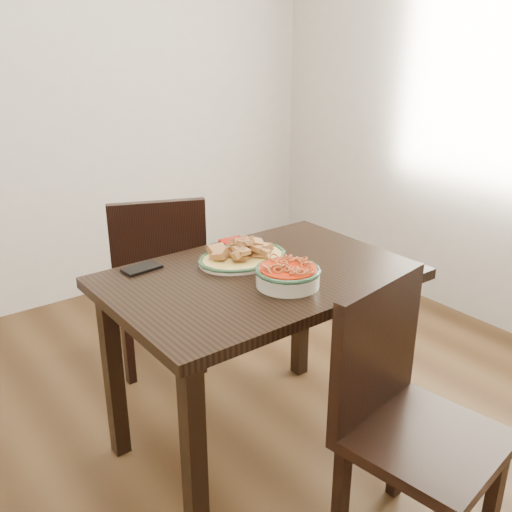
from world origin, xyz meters
TOP-DOWN VIEW (x-y plane):
  - floor at (0.00, 0.00)m, footprint 3.50×3.50m
  - wall_back at (0.00, 1.75)m, footprint 3.50×0.10m
  - dining_table at (0.08, -0.04)m, footprint 1.09×0.73m
  - chair_far at (0.04, 0.68)m, footprint 0.55×0.55m
  - chair_near at (0.14, -0.67)m, footprint 0.48×0.48m
  - fish_plate at (0.10, 0.09)m, footprint 0.36×0.28m
  - noodle_bowl at (0.09, -0.18)m, footprint 0.23×0.23m
  - smartphone at (-0.25, 0.24)m, footprint 0.14×0.08m
  - napkin at (0.19, 0.27)m, footprint 0.11×0.09m

SIDE VIEW (x-z plane):
  - floor at x=0.00m, z-range 0.00..0.00m
  - chair_far at x=0.04m, z-range 0.05..0.94m
  - chair_near at x=0.14m, z-range 0.05..0.94m
  - dining_table at x=0.08m, z-range 0.26..1.01m
  - smartphone at x=-0.25m, z-range 0.75..0.76m
  - napkin at x=0.19m, z-range 0.75..0.76m
  - noodle_bowl at x=0.09m, z-range 0.75..0.84m
  - fish_plate at x=0.10m, z-range 0.74..0.85m
  - wall_back at x=0.00m, z-range 0.00..2.60m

